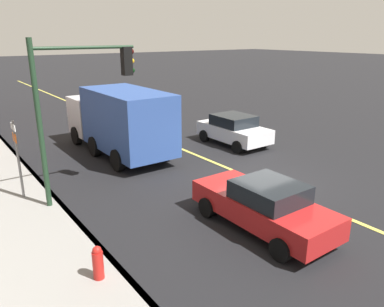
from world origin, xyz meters
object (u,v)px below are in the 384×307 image
at_px(fire_hydrant, 98,266).
at_px(street_sign_post, 18,155).
at_px(truck_blue, 120,120).
at_px(traffic_light_mast, 79,93).
at_px(car_red, 264,205).
at_px(car_white, 234,129).

bearing_deg(fire_hydrant, street_sign_post, 3.12).
height_order(truck_blue, street_sign_post, truck_blue).
bearing_deg(traffic_light_mast, truck_blue, -38.09).
bearing_deg(fire_hydrant, truck_blue, -28.65).
bearing_deg(truck_blue, traffic_light_mast, 141.91).
distance_m(car_red, fire_hydrant, 4.78).
distance_m(car_red, traffic_light_mast, 6.45).
bearing_deg(fire_hydrant, car_red, -94.26).
height_order(car_red, truck_blue, truck_blue).
xyz_separation_m(car_red, fire_hydrant, (0.35, 4.76, -0.26)).
distance_m(truck_blue, traffic_light_mast, 5.45).
bearing_deg(truck_blue, car_red, -179.00).
bearing_deg(car_white, traffic_light_mast, 104.29).
height_order(car_red, fire_hydrant, car_red).
bearing_deg(car_red, car_white, -36.46).
bearing_deg(traffic_light_mast, car_red, -145.35).
relative_size(street_sign_post, fire_hydrant, 2.89).
relative_size(car_red, fire_hydrant, 4.64).
distance_m(traffic_light_mast, street_sign_post, 2.88).
bearing_deg(car_red, street_sign_post, 40.39).
height_order(traffic_light_mast, street_sign_post, traffic_light_mast).
relative_size(car_red, truck_blue, 0.63).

